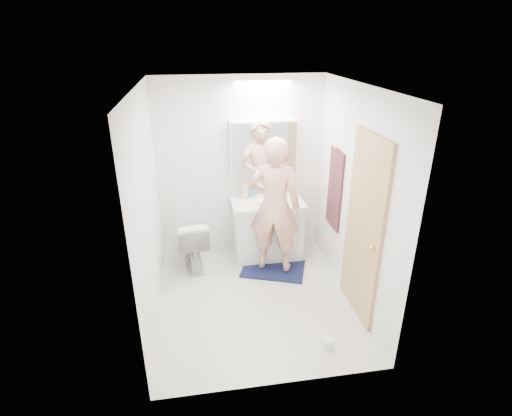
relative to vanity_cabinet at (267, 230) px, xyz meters
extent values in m
plane|color=silver|center=(-0.32, -0.96, -0.39)|extent=(2.50, 2.50, 0.00)
plane|color=white|center=(-0.32, -0.96, 2.01)|extent=(2.50, 2.50, 0.00)
plane|color=white|center=(-0.32, 0.29, 0.81)|extent=(2.50, 0.00, 2.50)
plane|color=white|center=(-0.32, -2.21, 0.81)|extent=(2.50, 0.00, 2.50)
plane|color=white|center=(-1.42, -0.96, 0.81)|extent=(0.00, 2.50, 2.50)
plane|color=white|center=(0.78, -0.96, 0.81)|extent=(0.00, 2.50, 2.50)
cube|color=silver|center=(0.00, 0.00, 0.00)|extent=(0.90, 0.55, 0.78)
cube|color=silver|center=(0.00, 0.00, 0.41)|extent=(0.95, 0.58, 0.04)
cylinder|color=white|center=(0.00, 0.03, 0.45)|extent=(0.36, 0.36, 0.03)
cylinder|color=silver|center=(0.00, 0.22, 0.51)|extent=(0.02, 0.02, 0.16)
cube|color=white|center=(-0.02, 0.21, 1.11)|extent=(0.88, 0.14, 0.70)
cube|color=silver|center=(-0.02, 0.13, 1.11)|extent=(0.84, 0.01, 0.66)
imported|color=silver|center=(-1.02, -0.11, -0.04)|extent=(0.46, 0.72, 0.70)
cube|color=#121739|center=(0.02, -0.38, -0.38)|extent=(0.94, 0.79, 0.02)
imported|color=#E29C87|center=(0.02, -0.38, 0.52)|extent=(0.73, 0.60, 1.73)
cube|color=#AA7C55|center=(0.76, -1.31, 0.61)|extent=(0.04, 0.80, 2.00)
sphere|color=gold|center=(0.72, -1.61, 0.56)|extent=(0.06, 0.06, 0.06)
cube|color=black|center=(0.76, -0.41, 0.71)|extent=(0.02, 0.42, 1.00)
cylinder|color=silver|center=(0.74, -0.41, 1.23)|extent=(0.07, 0.02, 0.02)
imported|color=beige|center=(-0.28, 0.15, 0.55)|extent=(0.13, 0.13, 0.25)
imported|color=#5693B9|center=(-0.18, 0.18, 0.51)|extent=(0.09, 0.10, 0.16)
imported|color=#4562D1|center=(0.21, 0.16, 0.47)|extent=(0.10, 0.10, 0.09)
cylinder|color=white|center=(0.26, -1.85, -0.34)|extent=(0.11, 0.11, 0.10)
camera|label=1|loc=(-0.92, -4.72, 2.45)|focal=27.70mm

